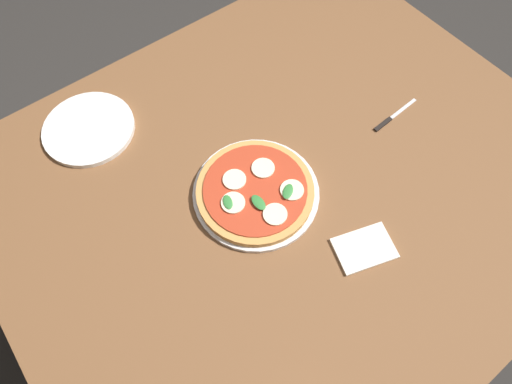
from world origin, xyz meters
name	(u,v)px	position (x,y,z in m)	size (l,w,h in m)	color
ground_plane	(277,268)	(0.00, 0.00, 0.00)	(6.00, 6.00, 0.00)	#2D2B28
dining_table	(287,191)	(0.00, 0.00, 0.63)	(1.40, 1.19, 0.71)	brown
serving_tray	(256,193)	(0.09, -0.01, 0.71)	(0.30, 0.30, 0.01)	silver
pizza	(255,191)	(0.10, -0.01, 0.73)	(0.28, 0.28, 0.03)	tan
plate_white	(89,129)	(0.32, -0.42, 0.71)	(0.24, 0.24, 0.01)	white
napkin	(364,248)	(-0.01, 0.25, 0.71)	(0.13, 0.09, 0.01)	white
knife	(390,119)	(-0.32, 0.03, 0.71)	(0.16, 0.02, 0.01)	black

